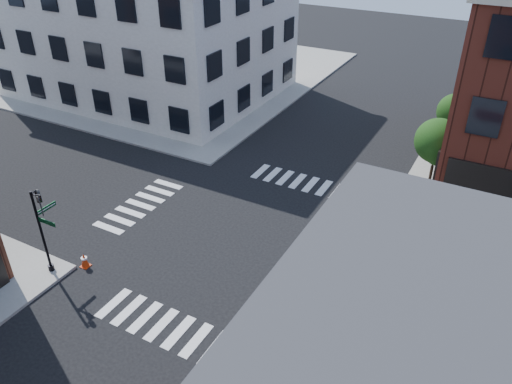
% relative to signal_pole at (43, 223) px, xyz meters
% --- Properties ---
extents(ground, '(120.00, 120.00, 0.00)m').
position_rel_signal_pole_xyz_m(ground, '(6.72, 6.68, -2.86)').
color(ground, black).
rests_on(ground, ground).
extents(sidewalk_nw, '(30.00, 30.00, 0.15)m').
position_rel_signal_pole_xyz_m(sidewalk_nw, '(-14.28, 27.68, -2.78)').
color(sidewalk_nw, gray).
rests_on(sidewalk_nw, ground).
extents(building_nw, '(22.00, 16.00, 11.00)m').
position_rel_signal_pole_xyz_m(building_nw, '(-12.28, 22.68, 2.64)').
color(building_nw, beige).
rests_on(building_nw, ground).
extents(tree_near, '(2.69, 2.69, 4.49)m').
position_rel_signal_pole_xyz_m(tree_near, '(14.28, 16.65, 0.30)').
color(tree_near, black).
rests_on(tree_near, ground).
extents(tree_far, '(2.43, 2.43, 4.07)m').
position_rel_signal_pole_xyz_m(tree_far, '(14.28, 22.65, 0.02)').
color(tree_far, black).
rests_on(tree_far, ground).
extents(signal_pole, '(1.29, 1.24, 4.60)m').
position_rel_signal_pole_xyz_m(signal_pole, '(0.00, 0.00, 0.00)').
color(signal_pole, black).
rests_on(signal_pole, ground).
extents(box_truck, '(8.26, 3.46, 3.65)m').
position_rel_signal_pole_xyz_m(box_truck, '(15.90, 2.42, -0.96)').
color(box_truck, white).
rests_on(box_truck, ground).
extents(traffic_cone, '(0.44, 0.44, 0.78)m').
position_rel_signal_pole_xyz_m(traffic_cone, '(1.02, 0.98, -2.48)').
color(traffic_cone, red).
rests_on(traffic_cone, ground).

